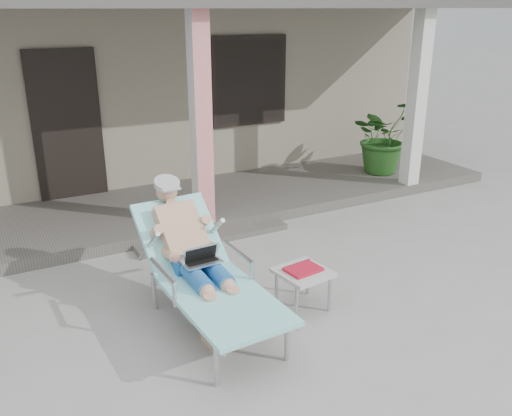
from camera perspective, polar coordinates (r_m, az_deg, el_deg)
ground at (r=5.44m, az=3.51°, el=-10.31°), size 60.00×60.00×0.00m
house at (r=10.81m, az=-14.90°, el=13.86°), size 10.40×5.40×3.30m
porch_deck at (r=7.87m, az=-7.82°, el=0.16°), size 10.00×2.00×0.15m
porch_overhang at (r=7.35m, az=-8.73°, el=20.30°), size 10.00×2.30×2.85m
porch_step at (r=6.89m, az=-4.46°, el=-3.06°), size 2.00×0.30×0.07m
lounger at (r=4.92m, az=-6.11°, el=-3.33°), size 0.85×2.03×1.30m
side_table at (r=5.28m, az=4.97°, el=-6.95°), size 0.53×0.53×0.42m
potted_palm at (r=9.32m, az=13.31°, el=7.37°), size 1.13×0.99×1.22m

